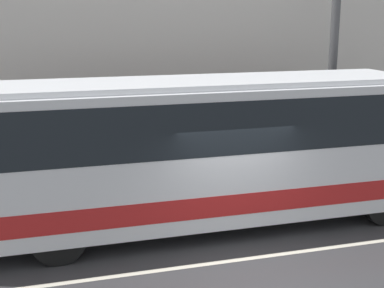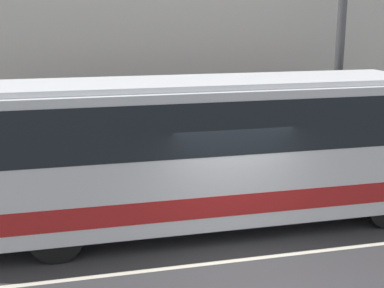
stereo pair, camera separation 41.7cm
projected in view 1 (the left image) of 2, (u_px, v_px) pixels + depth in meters
The scene contains 6 objects.
ground_plane at pixel (247, 259), 10.62m from camera, with size 60.00×60.00×0.00m, color #38383A.
sidewalk at pixel (180, 180), 15.44m from camera, with size 60.00×2.37×0.14m.
lane_stripe at pixel (247, 259), 10.62m from camera, with size 54.00×0.14×0.01m.
transit_bus at pixel (203, 145), 11.90m from camera, with size 11.33×2.54×3.36m.
utility_pole_near at pixel (334, 42), 15.08m from camera, with size 0.25×0.25×7.66m.
pedestrian_waiting at pixel (27, 163), 13.90m from camera, with size 0.36×0.36×1.73m.
Camera 1 is at (-3.78, -9.09, 4.74)m, focal length 50.00 mm.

